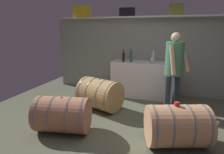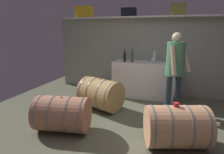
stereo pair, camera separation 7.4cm
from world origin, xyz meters
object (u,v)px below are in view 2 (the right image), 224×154
object	(u,v)px
work_cabinet	(144,79)
wine_barrel_near	(176,126)
red_funnel	(173,60)
wine_barrel_far	(101,94)
toolcase_yellow	(84,12)
wine_bottle_dark	(125,56)
toolcase_black	(129,12)
tasting_cup	(176,104)
wine_bottle_clear	(154,57)
wine_barrel_flank	(62,114)
toolcase_olive	(178,10)
wine_glass	(153,60)
wine_bottle_green	(132,56)
winemaker_pouring	(175,65)

from	to	relation	value
work_cabinet	wine_barrel_near	world-z (taller)	work_cabinet
red_funnel	wine_barrel_far	size ratio (longest dim) A/B	0.11
toolcase_yellow	wine_bottle_dark	size ratio (longest dim) A/B	1.38
wine_barrel_near	toolcase_black	bearing A→B (deg)	101.85
toolcase_yellow	tasting_cup	xyz separation A→B (m)	(2.57, -2.27, -1.51)
work_cabinet	red_funnel	distance (m)	0.86
wine_bottle_clear	toolcase_black	bearing A→B (deg)	161.03
toolcase_yellow	tasting_cup	size ratio (longest dim) A/B	5.59
wine_barrel_near	wine_barrel_flank	size ratio (longest dim) A/B	1.05
wine_bottle_dark	toolcase_olive	bearing A→B (deg)	16.26
wine_bottle_clear	wine_glass	bearing A→B (deg)	-92.71
tasting_cup	wine_glass	bearing A→B (deg)	107.54
wine_barrel_flank	work_cabinet	bearing A→B (deg)	54.92
toolcase_black	wine_barrel_near	world-z (taller)	toolcase_black
toolcase_black	wine_barrel_far	bearing A→B (deg)	-102.77
wine_bottle_clear	wine_barrel_near	bearing A→B (deg)	-73.46
toolcase_yellow	red_funnel	xyz separation A→B (m)	(2.44, -0.11, -1.20)
work_cabinet	wine_barrel_far	world-z (taller)	work_cabinet
toolcase_yellow	wine_bottle_green	distance (m)	1.88
toolcase_black	wine_bottle_dark	size ratio (longest dim) A/B	1.18
toolcase_olive	wine_bottle_clear	distance (m)	1.21
toolcase_olive	tasting_cup	xyz separation A→B (m)	(0.11, -2.27, -1.49)
red_funnel	wine_barrel_near	bearing A→B (deg)	-85.97
wine_barrel_flank	winemaker_pouring	distance (m)	2.34
wine_bottle_clear	red_funnel	bearing A→B (deg)	16.88
wine_barrel_far	wine_barrel_flank	world-z (taller)	wine_barrel_far
wine_barrel_near	wine_barrel_flank	bearing A→B (deg)	166.43
toolcase_black	wine_bottle_green	world-z (taller)	toolcase_black
toolcase_black	wine_barrel_near	xyz separation A→B (m)	(1.33, -2.27, -1.81)
toolcase_black	winemaker_pouring	world-z (taller)	toolcase_black
tasting_cup	winemaker_pouring	distance (m)	1.29
toolcase_yellow	wine_barrel_far	distance (m)	2.48
toolcase_black	tasting_cup	distance (m)	3.00
red_funnel	tasting_cup	distance (m)	2.18
work_cabinet	tasting_cup	xyz separation A→B (m)	(0.80, -2.05, 0.20)
toolcase_yellow	winemaker_pouring	xyz separation A→B (m)	(2.50, -1.03, -1.15)
red_funnel	winemaker_pouring	world-z (taller)	winemaker_pouring
wine_bottle_dark	tasting_cup	xyz separation A→B (m)	(1.29, -1.92, -0.38)
red_funnel	toolcase_black	bearing A→B (deg)	174.46
wine_bottle_dark	wine_bottle_green	xyz separation A→B (m)	(0.20, -0.02, 0.02)
toolcase_olive	red_funnel	bearing A→B (deg)	-96.85
wine_bottle_dark	red_funnel	bearing A→B (deg)	11.17
toolcase_yellow	wine_barrel_far	xyz separation A→B (m)	(1.01, -1.32, -1.83)
wine_bottle_dark	wine_barrel_near	distance (m)	2.44
red_funnel	wine_bottle_clear	bearing A→B (deg)	-163.12
red_funnel	wine_barrel_far	bearing A→B (deg)	-139.91
wine_bottle_dark	wine_barrel_near	world-z (taller)	wine_bottle_dark
toolcase_olive	winemaker_pouring	bearing A→B (deg)	-88.07
toolcase_yellow	wine_bottle_green	size ratio (longest dim) A/B	1.23
work_cabinet	wine_glass	size ratio (longest dim) A/B	11.39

